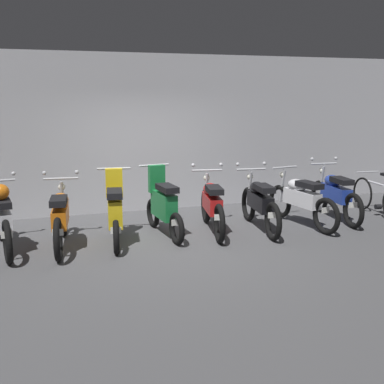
# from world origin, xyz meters

# --- Properties ---
(ground_plane) EXTENTS (80.00, 80.00, 0.00)m
(ground_plane) POSITION_xyz_m (0.00, 0.00, 0.00)
(ground_plane) COLOR #4C4C4F
(back_wall) EXTENTS (16.00, 0.30, 3.19)m
(back_wall) POSITION_xyz_m (0.00, 2.35, 1.59)
(back_wall) COLOR #ADADB2
(back_wall) RESTS_ON ground
(motorbike_slot_1) EXTENTS (0.58, 1.94, 1.15)m
(motorbike_slot_1) POSITION_xyz_m (-2.57, 0.28, 0.53)
(motorbike_slot_1) COLOR black
(motorbike_slot_1) RESTS_ON ground
(motorbike_slot_2) EXTENTS (0.59, 1.95, 1.15)m
(motorbike_slot_2) POSITION_xyz_m (-1.71, 0.20, 0.49)
(motorbike_slot_2) COLOR black
(motorbike_slot_2) RESTS_ON ground
(motorbike_slot_3) EXTENTS (0.56, 1.68, 1.18)m
(motorbike_slot_3) POSITION_xyz_m (-0.85, 0.20, 0.52)
(motorbike_slot_3) COLOR black
(motorbike_slot_3) RESTS_ON ground
(motorbike_slot_4) EXTENTS (0.56, 1.68, 1.18)m
(motorbike_slot_4) POSITION_xyz_m (-0.00, 0.36, 0.52)
(motorbike_slot_4) COLOR black
(motorbike_slot_4) RESTS_ON ground
(motorbike_slot_5) EXTENTS (0.59, 1.94, 1.15)m
(motorbike_slot_5) POSITION_xyz_m (0.86, 0.30, 0.49)
(motorbike_slot_5) COLOR black
(motorbike_slot_5) RESTS_ON ground
(motorbike_slot_6) EXTENTS (0.59, 1.95, 1.15)m
(motorbike_slot_6) POSITION_xyz_m (1.72, 0.16, 0.49)
(motorbike_slot_6) COLOR black
(motorbike_slot_6) RESTS_ON ground
(motorbike_slot_7) EXTENTS (0.56, 1.94, 1.03)m
(motorbike_slot_7) POSITION_xyz_m (2.57, 0.18, 0.49)
(motorbike_slot_7) COLOR black
(motorbike_slot_7) RESTS_ON ground
(motorbike_slot_8) EXTENTS (0.59, 1.95, 1.15)m
(motorbike_slot_8) POSITION_xyz_m (3.43, 0.38, 0.49)
(motorbike_slot_8) COLOR black
(motorbike_slot_8) RESTS_ON ground
(bicycle) EXTENTS (0.50, 1.73, 0.89)m
(bicycle) POSITION_xyz_m (4.41, 0.36, 0.36)
(bicycle) COLOR black
(bicycle) RESTS_ON ground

